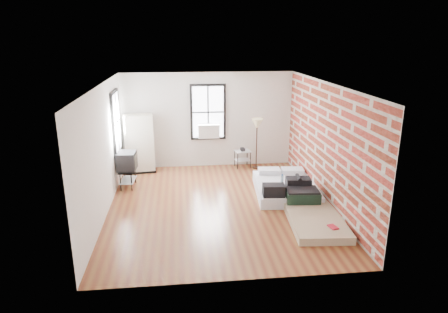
{
  "coord_description": "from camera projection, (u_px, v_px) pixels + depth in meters",
  "views": [
    {
      "loc": [
        -0.82,
        -8.54,
        3.82
      ],
      "look_at": [
        0.17,
        0.3,
        1.1
      ],
      "focal_mm": 32.0,
      "sensor_mm": 36.0,
      "label": 1
    }
  ],
  "objects": [
    {
      "name": "floor_lamp",
      "position": [
        257.0,
        126.0,
        11.57
      ],
      "size": [
        0.32,
        0.32,
        1.49
      ],
      "color": "black",
      "rests_on": "ground"
    },
    {
      "name": "room_shell",
      "position": [
        226.0,
        129.0,
        9.18
      ],
      "size": [
        5.02,
        6.02,
        2.8
      ],
      "color": "silver",
      "rests_on": "ground"
    },
    {
      "name": "side_table",
      "position": [
        243.0,
        154.0,
        11.89
      ],
      "size": [
        0.51,
        0.43,
        0.6
      ],
      "rotation": [
        0.0,
        0.0,
        0.16
      ],
      "color": "black",
      "rests_on": "ground"
    },
    {
      "name": "ground",
      "position": [
        218.0,
        205.0,
        9.32
      ],
      "size": [
        6.0,
        6.0,
        0.0
      ],
      "primitive_type": "plane",
      "color": "maroon",
      "rests_on": "ground"
    },
    {
      "name": "wardrobe",
      "position": [
        139.0,
        144.0,
        11.38
      ],
      "size": [
        0.9,
        0.59,
        1.67
      ],
      "rotation": [
        0.0,
        0.0,
        0.13
      ],
      "color": "black",
      "rests_on": "ground"
    },
    {
      "name": "mattress_bare",
      "position": [
        311.0,
        212.0,
        8.63
      ],
      "size": [
        1.25,
        2.14,
        0.44
      ],
      "rotation": [
        0.0,
        0.0,
        -0.08
      ],
      "color": "tan",
      "rests_on": "ground"
    },
    {
      "name": "mattress_main",
      "position": [
        285.0,
        187.0,
        9.95
      ],
      "size": [
        1.64,
        2.11,
        0.64
      ],
      "rotation": [
        0.0,
        0.0,
        -0.09
      ],
      "color": "white",
      "rests_on": "ground"
    },
    {
      "name": "tv_stand",
      "position": [
        127.0,
        162.0,
        10.26
      ],
      "size": [
        0.51,
        0.69,
        0.94
      ],
      "rotation": [
        0.0,
        0.0,
        -0.07
      ],
      "color": "black",
      "rests_on": "ground"
    }
  ]
}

